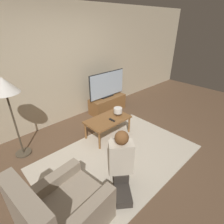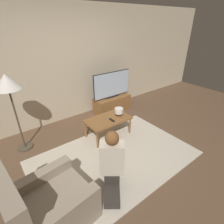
# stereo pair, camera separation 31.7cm
# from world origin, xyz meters

# --- Properties ---
(ground_plane) EXTENTS (10.00, 10.00, 0.00)m
(ground_plane) POSITION_xyz_m (0.00, 0.00, 0.00)
(ground_plane) COLOR brown
(wall_back) EXTENTS (10.00, 0.06, 2.60)m
(wall_back) POSITION_xyz_m (0.00, 1.93, 1.30)
(wall_back) COLOR beige
(wall_back) RESTS_ON ground_plane
(rug) EXTENTS (2.82, 1.82, 0.02)m
(rug) POSITION_xyz_m (0.00, 0.00, 0.01)
(rug) COLOR beige
(rug) RESTS_ON ground_plane
(tv_stand) EXTENTS (1.01, 0.41, 0.41)m
(tv_stand) POSITION_xyz_m (1.10, 1.53, 0.21)
(tv_stand) COLOR brown
(tv_stand) RESTS_ON ground_plane
(tv) EXTENTS (1.11, 0.08, 0.67)m
(tv) POSITION_xyz_m (1.10, 1.54, 0.75)
(tv) COLOR black
(tv) RESTS_ON tv_stand
(coffee_table) EXTENTS (0.92, 0.53, 0.42)m
(coffee_table) POSITION_xyz_m (0.32, 0.64, 0.38)
(coffee_table) COLOR brown
(coffee_table) RESTS_ON ground_plane
(floor_lamp) EXTENTS (0.44, 0.44, 1.47)m
(floor_lamp) POSITION_xyz_m (-1.22, 1.30, 1.27)
(floor_lamp) COLOR #4C4233
(floor_lamp) RESTS_ON ground_plane
(armchair) EXTENTS (0.97, 0.86, 0.92)m
(armchair) POSITION_xyz_m (-1.33, -0.42, 0.28)
(armchair) COLOR gray
(armchair) RESTS_ON ground_plane
(person_kneeling) EXTENTS (0.70, 0.81, 0.95)m
(person_kneeling) POSITION_xyz_m (-0.40, -0.44, 0.47)
(person_kneeling) COLOR #332D28
(person_kneeling) RESTS_ON rug
(table_lamp) EXTENTS (0.18, 0.18, 0.17)m
(table_lamp) POSITION_xyz_m (0.59, 0.61, 0.52)
(table_lamp) COLOR #4C3823
(table_lamp) RESTS_ON coffee_table
(remote) EXTENTS (0.04, 0.15, 0.02)m
(remote) POSITION_xyz_m (0.34, 0.54, 0.43)
(remote) COLOR black
(remote) RESTS_ON coffee_table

